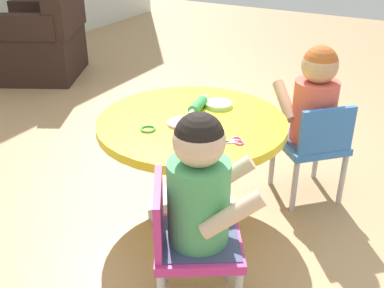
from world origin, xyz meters
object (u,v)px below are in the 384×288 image
Objects in this scene: seated_child_right at (315,98)px; seated_child_left at (200,186)px; craft_scissors at (232,142)px; child_chair_left at (188,241)px; rolling_pin at (198,105)px; craft_table at (192,144)px; armchair_dark at (42,41)px; child_chair_right at (313,144)px.

seated_child_left is at bearing 173.40° from seated_child_right.
child_chair_left is at bearing -174.92° from craft_scissors.
seated_child_right reaches higher than craft_scissors.
rolling_pin is at bearing 125.31° from seated_child_right.
craft_scissors is (-0.12, -0.25, 0.13)m from craft_table.
armchair_dark is (0.73, 2.58, -0.22)m from seated_child_right.
rolling_pin is at bearing 29.36° from seated_child_left.
child_chair_right is 0.61m from rolling_pin.
seated_child_right is (0.43, -0.43, 0.16)m from craft_table.
rolling_pin is at bearing 14.68° from craft_table.
seated_child_left reaches higher than child_chair_right.
craft_scissors is (-1.28, -2.40, 0.19)m from armchair_dark.
armchair_dark is at bearing 61.66° from craft_table.
armchair_dark is 2.73m from craft_scissors.
child_chair_left is 1.00m from seated_child_right.
child_chair_right is (0.40, -0.46, -0.07)m from craft_table.
seated_child_right reaches higher than craft_table.
child_chair_left is 3.97× the size of craft_scissors.
rolling_pin is at bearing 121.34° from child_chair_right.
seated_child_left is 1.00× the size of seated_child_right.
child_chair_left is 1.05× the size of seated_child_left.
seated_child_right is at bearing -54.69° from rolling_pin.
child_chair_left is 0.56× the size of armchair_dark.
rolling_pin is (0.10, 0.03, 0.15)m from craft_table.
rolling_pin is at bearing 26.16° from child_chair_left.
child_chair_right is at bearing -8.52° from seated_child_left.
child_chair_left and child_chair_right have the same top height.
craft_table is 0.61m from child_chair_right.
child_chair_left reaches higher than craft_scissors.
seated_child_left is at bearing 171.48° from child_chair_right.
armchair_dark is at bearing 74.18° from seated_child_right.
child_chair_right is 0.59m from craft_scissors.
child_chair_right is at bearing -48.90° from craft_table.
child_chair_left is 2.97m from armchair_dark.
child_chair_right is (0.92, -0.14, -0.23)m from seated_child_left.
armchair_dark reaches higher than rolling_pin.
armchair_dark is 2.38m from rolling_pin.
craft_scissors is at bearing 161.69° from seated_child_right.
child_chair_left is 1.00× the size of child_chair_right.
child_chair_right is at bearing -135.63° from seated_child_right.
child_chair_right is 0.56× the size of armchair_dark.
craft_table is at bearing 28.18° from child_chair_left.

